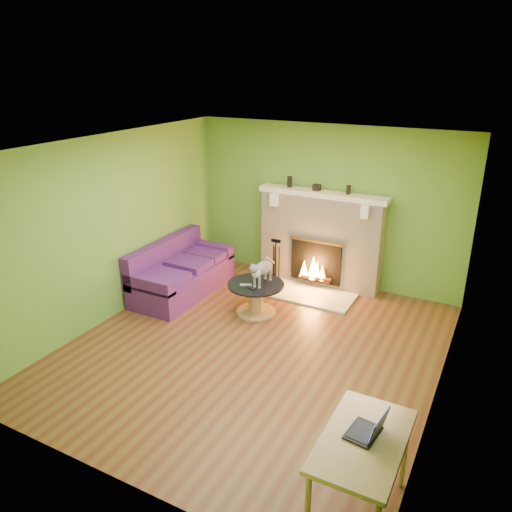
{
  "coord_description": "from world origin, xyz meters",
  "views": [
    {
      "loc": [
        2.64,
        -4.95,
        3.48
      ],
      "look_at": [
        -0.18,
        0.4,
        1.12
      ],
      "focal_mm": 35.0,
      "sensor_mm": 36.0,
      "label": 1
    }
  ],
  "objects_px": {
    "cat": "(262,271)",
    "desk": "(363,448)",
    "coffee_table": "(256,296)",
    "sofa": "(180,273)"
  },
  "relations": [
    {
      "from": "cat",
      "to": "desk",
      "type": "bearing_deg",
      "value": -48.2
    },
    {
      "from": "coffee_table",
      "to": "cat",
      "type": "xyz_separation_m",
      "value": [
        0.08,
        0.05,
        0.4
      ]
    },
    {
      "from": "coffee_table",
      "to": "desk",
      "type": "height_order",
      "value": "desk"
    },
    {
      "from": "coffee_table",
      "to": "cat",
      "type": "relative_size",
      "value": 1.3
    },
    {
      "from": "desk",
      "to": "cat",
      "type": "distance_m",
      "value": 3.63
    },
    {
      "from": "cat",
      "to": "sofa",
      "type": "bearing_deg",
      "value": -179.1
    },
    {
      "from": "sofa",
      "to": "coffee_table",
      "type": "height_order",
      "value": "sofa"
    },
    {
      "from": "coffee_table",
      "to": "cat",
      "type": "bearing_deg",
      "value": 32.01
    },
    {
      "from": "sofa",
      "to": "cat",
      "type": "relative_size",
      "value": 2.9
    },
    {
      "from": "sofa",
      "to": "cat",
      "type": "bearing_deg",
      "value": -1.41
    }
  ]
}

